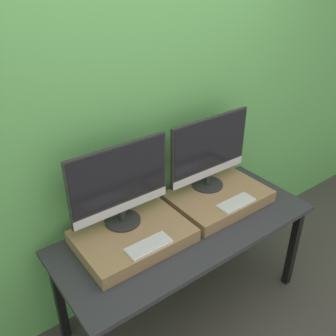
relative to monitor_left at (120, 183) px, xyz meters
The scene contains 8 objects.
wall_back 0.47m from the monitor_left, 33.16° to the left, with size 8.00×0.04×2.60m.
workbench 0.58m from the monitor_left, 29.75° to the right, with size 1.67×0.70×0.72m.
wooden_riser_left 0.33m from the monitor_left, 90.00° to the right, with size 0.65×0.46×0.08m.
monitor_left is the anchor object (origin of this frame).
keyboard_left 0.38m from the monitor_left, 90.00° to the right, with size 0.26×0.11×0.01m.
wooden_riser_right 0.76m from the monitor_left, ahead, with size 0.65×0.46×0.08m.
monitor_right 0.68m from the monitor_left, ahead, with size 0.63×0.22×0.51m.
keyboard_right 0.78m from the monitor_left, 22.20° to the right, with size 0.26×0.11×0.01m.
Camera 1 is at (-1.20, -1.06, 2.20)m, focal length 40.00 mm.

